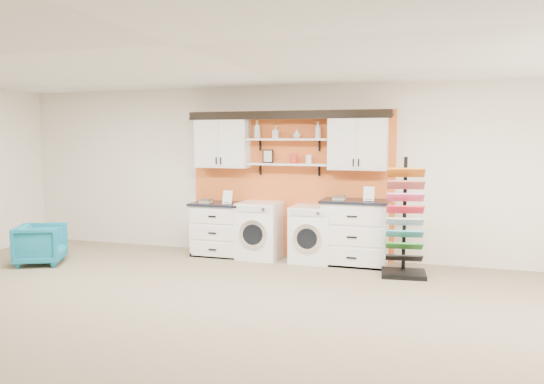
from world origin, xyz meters
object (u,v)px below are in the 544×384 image
(armchair, at_px, (41,244))
(base_cabinet_left, at_px, (220,229))
(base_cabinet_right, at_px, (355,232))
(dryer, at_px, (312,234))
(washer, at_px, (260,230))
(sample_rack, at_px, (404,238))

(armchair, bearing_deg, base_cabinet_left, -84.44)
(base_cabinet_right, xyz_separation_m, dryer, (-0.68, -0.00, -0.06))
(base_cabinet_right, distance_m, washer, 1.55)
(sample_rack, bearing_deg, base_cabinet_left, 165.56)
(base_cabinet_right, bearing_deg, washer, -179.88)
(base_cabinet_right, height_order, washer, base_cabinet_right)
(base_cabinet_left, xyz_separation_m, base_cabinet_right, (2.26, -0.00, 0.06))
(dryer, relative_size, sample_rack, 0.52)
(base_cabinet_right, height_order, armchair, base_cabinet_right)
(armchair, bearing_deg, sample_rack, -105.14)
(base_cabinet_left, xyz_separation_m, dryer, (1.58, -0.00, 0.00))
(base_cabinet_left, xyz_separation_m, washer, (0.71, -0.00, 0.01))
(washer, xyz_separation_m, sample_rack, (2.32, -0.45, 0.08))
(washer, xyz_separation_m, armchair, (-3.10, -1.44, -0.15))
(washer, relative_size, sample_rack, 0.54)
(sample_rack, height_order, armchair, sample_rack)
(dryer, distance_m, armchair, 4.23)
(washer, distance_m, armchair, 3.42)
(washer, bearing_deg, base_cabinet_right, 0.12)
(base_cabinet_right, distance_m, armchair, 4.88)
(base_cabinet_left, bearing_deg, dryer, -0.12)
(armchair, bearing_deg, dryer, -95.59)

